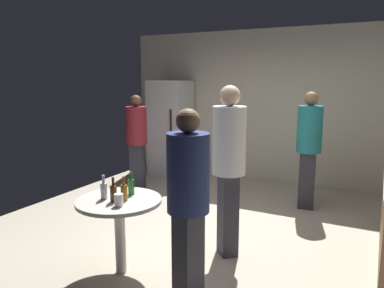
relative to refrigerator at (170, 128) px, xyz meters
name	(u,v)px	position (x,y,z in m)	size (l,w,h in m)	color
ground_plane	(201,233)	(1.73, -2.20, -0.95)	(5.20, 5.20, 0.10)	#B2A893
wall_back	(265,106)	(1.73, 0.43, 0.45)	(5.32, 0.06, 2.70)	beige
refrigerator	(170,128)	(0.00, 0.00, 0.00)	(0.70, 0.68, 1.80)	silver
foreground_table	(119,210)	(1.50, -3.48, -0.27)	(0.80, 0.80, 0.73)	beige
beer_bottle_amber	(124,192)	(1.57, -3.49, -0.08)	(0.06, 0.06, 0.23)	#8C5919
beer_bottle_brown	(113,193)	(1.51, -3.56, -0.08)	(0.06, 0.06, 0.23)	#593314
beer_bottle_green	(131,186)	(1.52, -3.31, -0.08)	(0.06, 0.06, 0.23)	#26662D
beer_bottle_clear	(104,190)	(1.37, -3.54, -0.08)	(0.06, 0.06, 0.23)	silver
plastic_cup_white	(119,200)	(1.62, -3.63, -0.11)	(0.08, 0.08, 0.11)	white
person_in_maroon_shirt	(137,136)	(0.08, -1.21, 0.02)	(0.42, 0.42, 1.58)	#2D2D38
person_in_navy_shirt	(188,194)	(2.31, -3.62, 0.05)	(0.41, 0.41, 1.62)	#2D2D38
person_in_white_shirt	(229,158)	(2.26, -2.65, 0.15)	(0.48, 0.48, 1.78)	#2D2D38
person_in_teal_shirt	(309,141)	(2.74, -0.82, 0.08)	(0.39, 0.39, 1.67)	#2D2D38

